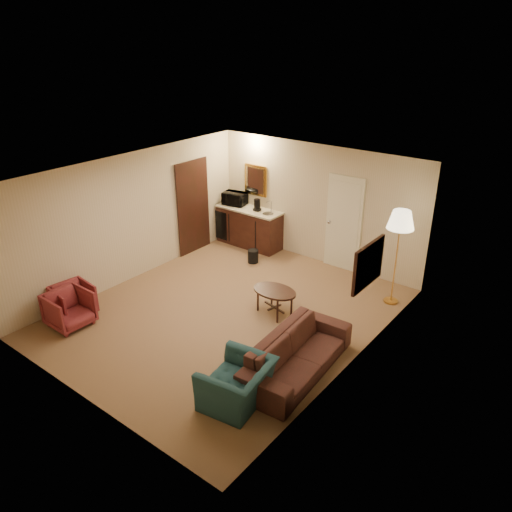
{
  "coord_description": "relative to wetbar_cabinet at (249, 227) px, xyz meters",
  "views": [
    {
      "loc": [
        5.25,
        -5.93,
        4.76
      ],
      "look_at": [
        0.27,
        0.5,
        1.04
      ],
      "focal_mm": 35.0,
      "sensor_mm": 36.0,
      "label": 1
    }
  ],
  "objects": [
    {
      "name": "wetbar_cabinet",
      "position": [
        0.0,
        0.0,
        0.0
      ],
      "size": [
        1.64,
        0.58,
        0.92
      ],
      "primitive_type": "cube",
      "color": "#3C1D13",
      "rests_on": "ground"
    },
    {
      "name": "coffee_maker",
      "position": [
        0.23,
        0.0,
        0.6
      ],
      "size": [
        0.18,
        0.18,
        0.28
      ],
      "primitive_type": "cylinder",
      "rotation": [
        0.0,
        0.0,
        0.21
      ],
      "color": "black",
      "rests_on": "wetbar_cabinet"
    },
    {
      "name": "ground",
      "position": [
        1.65,
        -2.72,
        -0.46
      ],
      "size": [
        6.0,
        6.0,
        0.0
      ],
      "primitive_type": "plane",
      "color": "brown",
      "rests_on": "ground"
    },
    {
      "name": "rose_chair_near",
      "position": [
        -0.25,
        -4.72,
        -0.11
      ],
      "size": [
        0.65,
        0.69,
        0.7
      ],
      "primitive_type": "imported",
      "rotation": [
        0.0,
        0.0,
        1.56
      ],
      "color": "maroon",
      "rests_on": "ground"
    },
    {
      "name": "teal_armchair",
      "position": [
        3.33,
        -4.46,
        -0.04
      ],
      "size": [
        0.76,
        1.04,
        0.84
      ],
      "primitive_type": "imported",
      "rotation": [
        0.0,
        0.0,
        -1.42
      ],
      "color": "#1B3B44",
      "rests_on": "ground"
    },
    {
      "name": "coffee_table",
      "position": [
        2.34,
        -2.21,
        -0.22
      ],
      "size": [
        0.95,
        0.74,
        0.48
      ],
      "primitive_type": "cube",
      "rotation": [
        0.0,
        0.0,
        -0.23
      ],
      "color": "black",
      "rests_on": "ground"
    },
    {
      "name": "sofa",
      "position": [
        3.6,
        -3.38,
        -0.04
      ],
      "size": [
        0.78,
        2.18,
        0.84
      ],
      "primitive_type": "imported",
      "rotation": [
        0.0,
        0.0,
        1.64
      ],
      "color": "black",
      "rests_on": "ground"
    },
    {
      "name": "room_walls",
      "position": [
        1.55,
        -1.95,
        1.26
      ],
      "size": [
        5.02,
        6.01,
        2.61
      ],
      "color": "beige",
      "rests_on": "ground"
    },
    {
      "name": "waste_bin",
      "position": [
        0.68,
        -0.72,
        -0.31
      ],
      "size": [
        0.3,
        0.3,
        0.29
      ],
      "primitive_type": "cylinder",
      "rotation": [
        0.0,
        0.0,
        0.38
      ],
      "color": "black",
      "rests_on": "ground"
    },
    {
      "name": "floor_lamp",
      "position": [
        3.85,
        -0.5,
        0.46
      ],
      "size": [
        0.56,
        0.56,
        1.85
      ],
      "primitive_type": "cube",
      "rotation": [
        0.0,
        0.0,
        -0.15
      ],
      "color": "gold",
      "rests_on": "ground"
    },
    {
      "name": "rose_chair_far",
      "position": [
        -0.5,
        -4.47,
        -0.13
      ],
      "size": [
        0.66,
        0.7,
        0.66
      ],
      "primitive_type": "imported",
      "rotation": [
        0.0,
        0.0,
        1.47
      ],
      "color": "maroon",
      "rests_on": "ground"
    },
    {
      "name": "microwave",
      "position": [
        -0.46,
        0.03,
        0.65
      ],
      "size": [
        0.59,
        0.4,
        0.37
      ],
      "primitive_type": "imported",
      "rotation": [
        0.0,
        0.0,
        0.19
      ],
      "color": "black",
      "rests_on": "wetbar_cabinet"
    }
  ]
}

